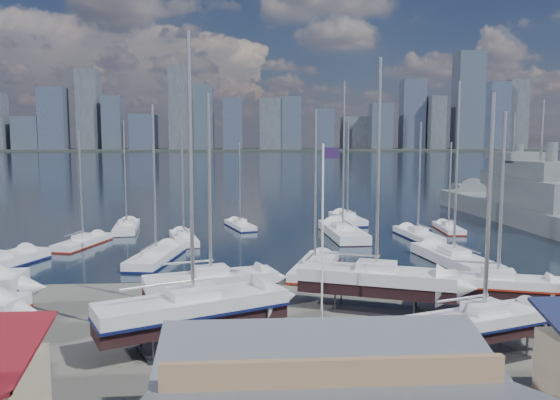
{
  "coord_description": "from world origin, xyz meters",
  "views": [
    {
      "loc": [
        -3.0,
        -43.57,
        11.42
      ],
      "look_at": [
        0.39,
        8.0,
        5.77
      ],
      "focal_mm": 35.0,
      "sensor_mm": 36.0,
      "label": 1
    }
  ],
  "objects": [
    {
      "name": "ground",
      "position": [
        0.0,
        -10.0,
        0.0
      ],
      "size": [
        1400.0,
        1400.0,
        0.0
      ],
      "primitive_type": "plane",
      "color": "#605E59",
      "rests_on": "ground"
    },
    {
      "name": "water",
      "position": [
        0.0,
        300.0,
        -0.15
      ],
      "size": [
        1400.0,
        600.0,
        0.4
      ],
      "primitive_type": "cube",
      "color": "#172236",
      "rests_on": "ground"
    },
    {
      "name": "far_shore",
      "position": [
        0.0,
        560.0,
        1.1
      ],
      "size": [
        1400.0,
        80.0,
        2.2
      ],
      "primitive_type": "cube",
      "color": "#2D332D",
      "rests_on": "ground"
    },
    {
      "name": "skyline",
      "position": [
        -7.83,
        553.76,
        39.09
      ],
      "size": [
        639.14,
        43.8,
        107.69
      ],
      "color": "#475166",
      "rests_on": "far_shore"
    },
    {
      "name": "sailboat_cradle_2",
      "position": [
        -5.27,
        -7.83,
        2.0
      ],
      "size": [
        9.11,
        4.9,
        14.46
      ],
      "rotation": [
        0.0,
        0.0,
        0.29
      ],
      "color": "#2D2D33",
      "rests_on": "ground"
    },
    {
      "name": "sailboat_cradle_3",
      "position": [
        -5.85,
        -14.06,
        2.13
      ],
      "size": [
        10.9,
        7.28,
        17.12
      ],
      "rotation": [
        0.0,
        0.0,
        0.45
      ],
      "color": "#2D2D33",
      "rests_on": "ground"
    },
    {
      "name": "sailboat_cradle_4",
      "position": [
        5.8,
        -8.29,
        2.11
      ],
      "size": [
        10.65,
        6.39,
        16.76
      ],
      "rotation": [
        0.0,
        0.0,
        -0.37
      ],
      "color": "#2D2D33",
      "rests_on": "ground"
    },
    {
      "name": "sailboat_cradle_5",
      "position": [
        9.47,
        -16.72,
        1.96
      ],
      "size": [
        8.74,
        5.01,
        13.8
      ],
      "rotation": [
        0.0,
        0.0,
        0.34
      ],
      "color": "#2D2D33",
      "rests_on": "ground"
    },
    {
      "name": "sailboat_cradle_6",
      "position": [
        13.67,
        -9.42,
        1.93
      ],
      "size": [
        8.39,
        4.55,
        13.28
      ],
      "rotation": [
        0.0,
        0.0,
        -0.3
      ],
      "color": "#2D2D33",
      "rests_on": "ground"
    },
    {
      "name": "sailboat_moored_1",
      "position": [
        -20.53,
        16.02,
        0.31
      ],
      "size": [
        4.57,
        9.05,
        13.03
      ],
      "rotation": [
        0.0,
        0.0,
        1.31
      ],
      "color": "black",
      "rests_on": "water"
    },
    {
      "name": "sailboat_moored_2",
      "position": [
        -17.91,
        25.78,
        0.32
      ],
      "size": [
        3.89,
        9.89,
        14.54
      ],
      "rotation": [
        0.0,
        0.0,
        1.7
      ],
      "color": "black",
      "rests_on": "water"
    },
    {
      "name": "sailboat_moored_3",
      "position": [
        -11.38,
        7.83,
        0.31
      ],
      "size": [
        4.6,
        10.66,
        15.43
      ],
      "rotation": [
        0.0,
        0.0,
        1.4
      ],
      "color": "black",
      "rests_on": "water"
    },
    {
      "name": "sailboat_moored_4",
      "position": [
        -9.87,
        17.65,
        0.32
      ],
      "size": [
        4.31,
        9.07,
        13.2
      ],
      "rotation": [
        0.0,
        0.0,
        1.79
      ],
      "color": "black",
      "rests_on": "water"
    },
    {
      "name": "sailboat_moored_5",
      "position": [
        -3.58,
        27.03,
        0.31
      ],
      "size": [
        4.39,
        8.1,
        11.67
      ],
      "rotation": [
        0.0,
        0.0,
        1.87
      ],
      "color": "black",
      "rests_on": "water"
    },
    {
      "name": "sailboat_moored_6",
      "position": [
        3.09,
        2.72,
        0.31
      ],
      "size": [
        5.75,
        10.23,
        14.74
      ],
      "rotation": [
        0.0,
        0.0,
        1.25
      ],
      "color": "black",
      "rests_on": "water"
    },
    {
      "name": "sailboat_moored_7",
      "position": [
        8.65,
        19.83,
        0.33
      ],
      "size": [
        4.15,
        12.8,
        19.09
      ],
      "rotation": [
        0.0,
        0.0,
        1.62
      ],
      "color": "black",
      "rests_on": "water"
    },
    {
      "name": "sailboat_moored_8",
      "position": [
        11.38,
        31.27,
        0.31
      ],
      "size": [
        3.82,
        10.47,
        15.32
      ],
      "rotation": [
        0.0,
        0.0,
        1.67
      ],
      "color": "black",
      "rests_on": "water"
    },
    {
      "name": "sailboat_moored_9",
      "position": [
        16.29,
        4.79,
        0.32
      ],
      "size": [
        4.71,
        11.92,
        17.51
      ],
      "rotation": [
        0.0,
        0.0,
        1.7
      ],
      "color": "black",
      "rests_on": "water"
    },
    {
      "name": "sailboat_moored_10",
      "position": [
        17.19,
        18.01,
        0.31
      ],
      "size": [
        3.53,
        9.67,
        14.14
      ],
      "rotation": [
        0.0,
        0.0,
        1.67
      ],
      "color": "black",
      "rests_on": "water"
    },
    {
      "name": "sailboat_moored_11",
      "position": [
        22.72,
        22.94,
        0.31
      ],
      "size": [
        2.89,
        8.03,
        11.76
      ],
      "rotation": [
        0.0,
        0.0,
        1.48
      ],
      "color": "black",
      "rests_on": "water"
    },
    {
      "name": "naval_ship_east",
      "position": [
        36.26,
        26.48,
        1.67
      ],
      "size": [
        8.74,
        49.4,
        18.43
      ],
      "rotation": [
        0.0,
        0.0,
        1.59
      ],
      "color": "slate",
      "rests_on": "water"
    },
    {
      "name": "naval_ship_west",
      "position": [
        43.91,
        49.08,
        1.66
      ],
      "size": [
        7.47,
        41.45,
        17.72
      ],
      "rotation": [
        0.0,
        0.0,
        1.55
      ],
      "color": "slate",
      "rests_on": "water"
    },
    {
      "name": "car_b",
      "position": [
        -1.44,
        -18.95,
        0.77
      ],
      "size": [
        4.96,
        2.91,
        1.55
      ],
      "primitive_type": "imported",
      "rotation": [
        0.0,
        0.0,
        1.28
      ],
      "color": "gray",
      "rests_on": "ground"
    },
    {
      "name": "car_c",
      "position": [
        -1.44,
        -21.01,
        0.72
      ],
      "size": [
        2.75,
        5.34,
        1.44
      ],
      "primitive_type": "imported",
      "rotation": [
        0.0,
        0.0,
        -0.07
      ],
      "color": "gray",
      "rests_on": "ground"
    },
    {
      "name": "car_d",
      "position": [
        2.07,
        -19.4,
        0.78
      ],
      "size": [
        3.47,
        5.72,
        1.55
      ],
      "primitive_type": "imported",
      "rotation": [
        0.0,
        0.0,
        0.26
      ],
      "color": "gray",
      "rests_on": "ground"
    },
    {
      "name": "flagpole",
      "position": [
        1.79,
        -11.16,
        6.43
      ],
      "size": [
        1.0,
        0.12,
        11.24
      ],
      "color": "white",
      "rests_on": "ground"
    }
  ]
}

